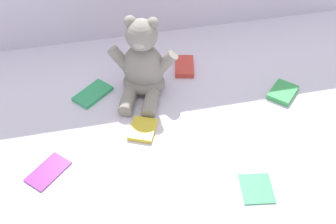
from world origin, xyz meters
name	(u,v)px	position (x,y,z in m)	size (l,w,h in m)	color
ground_plane	(166,112)	(0.00, 0.00, 0.00)	(3.20, 3.20, 0.00)	silver
teddy_bear	(143,66)	(-0.05, 0.12, 0.10)	(0.23, 0.23, 0.28)	gray
book_case_0	(143,129)	(-0.09, -0.07, 0.01)	(0.08, 0.09, 0.01)	yellow
book_case_1	(93,94)	(-0.22, 0.13, 0.01)	(0.07, 0.13, 0.01)	#31A262
book_case_2	(283,93)	(0.41, 0.00, 0.01)	(0.08, 0.10, 0.02)	green
book_case_3	(48,171)	(-0.38, -0.17, 0.00)	(0.07, 0.12, 0.01)	#8E368F
book_case_5	(257,188)	(0.18, -0.35, 0.00)	(0.09, 0.10, 0.01)	#419D67
book_case_6	(184,66)	(0.11, 0.21, 0.01)	(0.07, 0.11, 0.02)	#CF3D33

